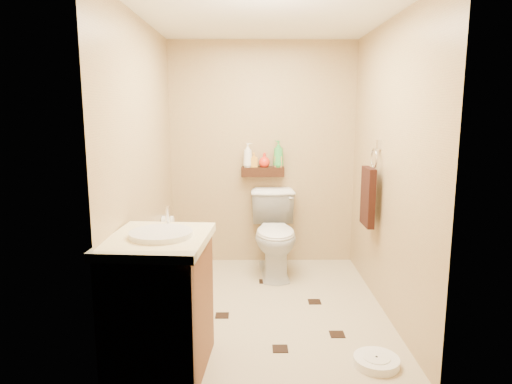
{
  "coord_description": "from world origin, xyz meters",
  "views": [
    {
      "loc": [
        -0.11,
        -3.69,
        1.68
      ],
      "look_at": [
        -0.08,
        0.25,
        0.96
      ],
      "focal_mm": 32.0,
      "sensor_mm": 36.0,
      "label": 1
    }
  ],
  "objects": [
    {
      "name": "floor_accents",
      "position": [
        0.01,
        -0.04,
        0.0
      ],
      "size": [
        1.27,
        1.4,
        0.01
      ],
      "color": "black",
      "rests_on": "ground"
    },
    {
      "name": "wall_front",
      "position": [
        0.0,
        -1.25,
        1.2
      ],
      "size": [
        2.0,
        0.04,
        2.4
      ],
      "primitive_type": "cube",
      "color": "tan",
      "rests_on": "ground"
    },
    {
      "name": "wall_shelf",
      "position": [
        0.0,
        1.17,
        1.02
      ],
      "size": [
        0.46,
        0.14,
        0.1
      ],
      "primitive_type": "cube",
      "color": "#391C0F",
      "rests_on": "wall_back"
    },
    {
      "name": "vanity",
      "position": [
        -0.7,
        -0.95,
        0.47
      ],
      "size": [
        0.67,
        0.79,
        1.04
      ],
      "rotation": [
        0.0,
        0.0,
        -0.08
      ],
      "color": "brown",
      "rests_on": "ground"
    },
    {
      "name": "bathroom_scale",
      "position": [
        0.71,
        -0.92,
        0.03
      ],
      "size": [
        0.36,
        0.36,
        0.06
      ],
      "rotation": [
        0.0,
        0.0,
        -0.19
      ],
      "color": "white",
      "rests_on": "ground"
    },
    {
      "name": "towel_ring",
      "position": [
        0.91,
        0.25,
        0.95
      ],
      "size": [
        0.12,
        0.3,
        0.76
      ],
      "color": "silver",
      "rests_on": "wall_right"
    },
    {
      "name": "toilet_paper",
      "position": [
        -0.94,
        0.65,
        0.6
      ],
      "size": [
        0.12,
        0.11,
        0.12
      ],
      "color": "white",
      "rests_on": "wall_left"
    },
    {
      "name": "wall_left",
      "position": [
        -1.0,
        0.0,
        1.2
      ],
      "size": [
        0.04,
        2.5,
        2.4
      ],
      "primitive_type": "cube",
      "color": "tan",
      "rests_on": "ground"
    },
    {
      "name": "toilet_brush",
      "position": [
        -0.82,
        0.69,
        0.15
      ],
      "size": [
        0.1,
        0.1,
        0.44
      ],
      "color": "#186357",
      "rests_on": "ground"
    },
    {
      "name": "wall_right",
      "position": [
        1.0,
        0.0,
        1.2
      ],
      "size": [
        0.04,
        2.5,
        2.4
      ],
      "primitive_type": "cube",
      "color": "tan",
      "rests_on": "ground"
    },
    {
      "name": "bottle_b",
      "position": [
        -0.09,
        1.17,
        1.15
      ],
      "size": [
        0.08,
        0.08,
        0.16
      ],
      "primitive_type": "imported",
      "rotation": [
        0.0,
        0.0,
        4.81
      ],
      "color": "gold",
      "rests_on": "wall_shelf"
    },
    {
      "name": "ceiling",
      "position": [
        0.0,
        0.0,
        2.4
      ],
      "size": [
        2.0,
        2.5,
        0.02
      ],
      "primitive_type": "cube",
      "color": "white",
      "rests_on": "wall_back"
    },
    {
      "name": "toilet",
      "position": [
        0.12,
        0.83,
        0.42
      ],
      "size": [
        0.51,
        0.85,
        0.84
      ],
      "primitive_type": "imported",
      "rotation": [
        0.0,
        0.0,
        0.04
      ],
      "color": "white",
      "rests_on": "ground"
    },
    {
      "name": "bottle_a",
      "position": [
        -0.16,
        1.17,
        1.2
      ],
      "size": [
        0.12,
        0.12,
        0.26
      ],
      "primitive_type": "imported",
      "rotation": [
        0.0,
        0.0,
        1.38
      ],
      "color": "white",
      "rests_on": "wall_shelf"
    },
    {
      "name": "bottle_c",
      "position": [
        0.02,
        1.17,
        1.15
      ],
      "size": [
        0.13,
        0.13,
        0.15
      ],
      "primitive_type": "imported",
      "rotation": [
        0.0,
        0.0,
        1.62
      ],
      "color": "red",
      "rests_on": "wall_shelf"
    },
    {
      "name": "wall_back",
      "position": [
        0.0,
        1.25,
        1.2
      ],
      "size": [
        2.0,
        0.04,
        2.4
      ],
      "primitive_type": "cube",
      "color": "tan",
      "rests_on": "ground"
    },
    {
      "name": "bottle_e",
      "position": [
        0.17,
        1.17,
        1.16
      ],
      "size": [
        0.09,
        0.09,
        0.18
      ],
      "primitive_type": "imported",
      "rotation": [
        0.0,
        0.0,
        6.15
      ],
      "color": "#CD7844",
      "rests_on": "wall_shelf"
    },
    {
      "name": "bottle_d",
      "position": [
        0.17,
        1.17,
        1.21
      ],
      "size": [
        0.16,
        0.16,
        0.29
      ],
      "primitive_type": "imported",
      "rotation": [
        0.0,
        0.0,
        3.84
      ],
      "color": "green",
      "rests_on": "wall_shelf"
    },
    {
      "name": "ground",
      "position": [
        0.0,
        0.0,
        0.0
      ],
      "size": [
        2.5,
        2.5,
        0.0
      ],
      "primitive_type": "plane",
      "color": "tan",
      "rests_on": "ground"
    }
  ]
}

